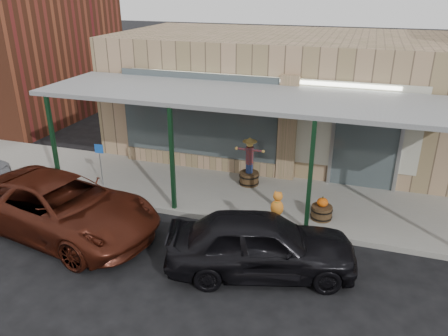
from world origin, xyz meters
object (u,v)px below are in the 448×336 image
(handicap_sign, at_px, (100,159))
(parked_sedan, at_px, (261,244))
(barrel_pumpkin, at_px, (322,211))
(barrel_scarecrow, at_px, (249,169))
(car_maroon, at_px, (61,207))

(handicap_sign, bearing_deg, parked_sedan, -27.91)
(parked_sedan, bearing_deg, barrel_pumpkin, -38.58)
(barrel_scarecrow, distance_m, barrel_pumpkin, 2.79)
(barrel_pumpkin, bearing_deg, car_maroon, -158.46)
(handicap_sign, distance_m, car_maroon, 2.51)
(barrel_scarecrow, xyz_separation_m, barrel_pumpkin, (2.35, -1.47, -0.28))
(barrel_pumpkin, xyz_separation_m, car_maroon, (-6.15, -2.43, 0.34))
(barrel_scarecrow, distance_m, car_maroon, 5.44)
(parked_sedan, bearing_deg, barrel_scarecrow, 2.47)
(barrel_pumpkin, xyz_separation_m, handicap_sign, (-6.59, 0.02, 0.62))
(car_maroon, bearing_deg, parked_sedan, -80.31)
(barrel_scarecrow, height_order, handicap_sign, barrel_scarecrow)
(barrel_scarecrow, relative_size, barrel_pumpkin, 2.37)
(handicap_sign, height_order, car_maroon, handicap_sign)
(barrel_scarecrow, relative_size, parked_sedan, 0.35)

